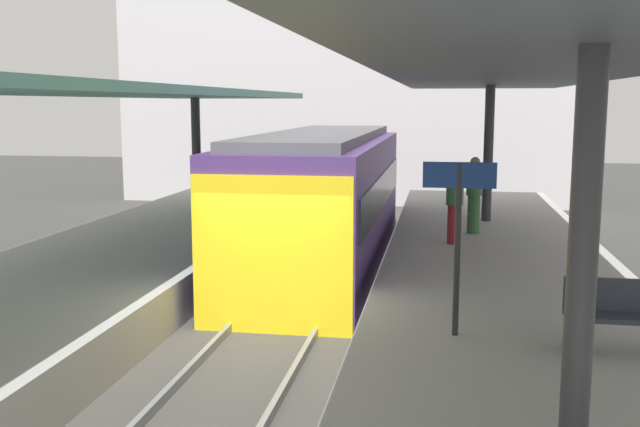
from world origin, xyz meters
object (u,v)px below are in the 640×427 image
(platform_bench, at_px, (625,314))
(passenger_far_end, at_px, (474,194))
(platform_sign, at_px, (459,209))
(commuter_train, at_px, (322,201))
(passenger_mid_platform, at_px, (455,203))

(platform_bench, xyz_separation_m, passenger_far_end, (-1.45, 7.87, 0.44))
(passenger_far_end, bearing_deg, platform_sign, -93.92)
(commuter_train, relative_size, platform_bench, 7.20)
(platform_bench, relative_size, passenger_far_end, 0.80)
(commuter_train, xyz_separation_m, platform_sign, (2.89, -7.07, 0.90))
(passenger_mid_platform, bearing_deg, platform_bench, -73.72)
(commuter_train, relative_size, passenger_far_end, 5.79)
(commuter_train, distance_m, passenger_mid_platform, 3.07)
(passenger_mid_platform, bearing_deg, commuter_train, 164.02)
(commuter_train, distance_m, platform_bench, 8.83)
(platform_bench, bearing_deg, commuter_train, 123.38)
(platform_bench, bearing_deg, passenger_mid_platform, 106.28)
(platform_bench, bearing_deg, passenger_far_end, 100.45)
(commuter_train, height_order, passenger_far_end, commuter_train)
(platform_sign, bearing_deg, passenger_mid_platform, 89.41)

